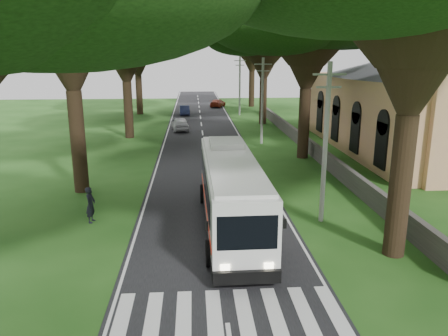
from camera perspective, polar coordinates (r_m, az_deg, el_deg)
ground at (r=16.90m, az=-0.23°, el=-14.91°), size 140.00×140.00×0.00m
road at (r=40.53m, az=-2.60°, el=2.85°), size 8.00×120.00×0.04m
crosswalk at (r=15.19m, az=0.30°, el=-18.63°), size 8.00×3.00×0.01m
property_wall at (r=40.66m, az=10.24°, el=3.51°), size 0.35×50.00×1.20m
church at (r=40.95m, az=23.64°, el=8.70°), size 14.00×24.00×11.60m
pole_near at (r=22.04m, az=13.13°, el=3.43°), size 1.60×0.24×8.00m
pole_mid at (r=41.37m, az=5.03°, el=8.90°), size 1.60×0.24×8.00m
pole_far at (r=61.14m, az=2.07°, el=10.82°), size 1.60×0.24×8.00m
tree_l_midb at (r=45.22m, az=-13.00°, el=18.15°), size 14.15×14.15×14.45m
tree_l_far at (r=63.15m, az=-11.39°, el=16.70°), size 15.41×15.41×14.16m
tree_r_mida at (r=35.92m, az=11.05°, el=19.26°), size 14.47×14.47×14.53m
tree_r_midb at (r=53.39m, az=5.32°, el=17.42°), size 12.75×12.75×13.78m
tree_r_far at (r=71.34m, az=3.74°, el=16.98°), size 13.11×13.11×14.12m
coach_bus at (r=21.27m, az=0.92°, el=-2.96°), size 2.91×11.95×3.52m
distant_car_a at (r=49.07m, az=-5.75°, el=5.76°), size 2.21×4.43×1.45m
distant_car_b at (r=61.78m, az=-5.17°, el=7.53°), size 1.51×3.90×1.26m
distant_car_c at (r=70.77m, az=-0.82°, el=8.49°), size 3.02×4.54×1.22m
pedestrian at (r=23.19m, az=-17.03°, el=-4.61°), size 0.54×0.74×1.86m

